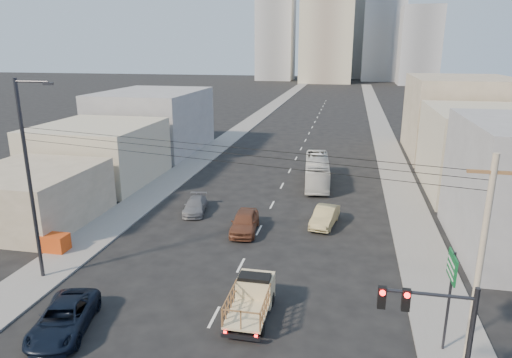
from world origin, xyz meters
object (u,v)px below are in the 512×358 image
(sedan_brown, at_px, (245,222))
(city_bus, at_px, (317,171))
(green_sign, at_px, (451,278))
(flatbed_pickup, at_px, (251,297))
(crate_stack, at_px, (54,243))
(sedan_tan, at_px, (325,216))
(navy_pickup, at_px, (64,319))
(streetlamp_left, at_px, (30,177))
(traffic_signal, at_px, (438,335))
(utility_pole, at_px, (478,276))
(sedan_grey, at_px, (195,205))

(sedan_brown, bearing_deg, city_bus, 67.43)
(green_sign, bearing_deg, flatbed_pickup, 173.76)
(green_sign, bearing_deg, crate_stack, 166.29)
(flatbed_pickup, distance_m, sedan_tan, 13.91)
(navy_pickup, bearing_deg, streetlamp_left, 120.06)
(navy_pickup, relative_size, crate_stack, 2.88)
(green_sign, height_order, streetlamp_left, streetlamp_left)
(city_bus, xyz_separation_m, sedan_tan, (1.50, -11.37, -0.63))
(flatbed_pickup, bearing_deg, sedan_tan, 77.54)
(sedan_brown, distance_m, crate_stack, 13.45)
(navy_pickup, relative_size, sedan_tan, 1.16)
(sedan_tan, xyz_separation_m, traffic_signal, (4.88, -19.60, 3.35))
(utility_pole, distance_m, crate_stack, 26.29)
(streetlamp_left, bearing_deg, navy_pickup, -46.10)
(traffic_signal, bearing_deg, crate_stack, 154.41)
(sedan_brown, distance_m, sedan_grey, 6.06)
(utility_pole, xyz_separation_m, streetlamp_left, (-22.89, 5.00, 1.25))
(crate_stack, bearing_deg, city_bus, 50.76)
(city_bus, xyz_separation_m, sedan_grey, (-9.48, -10.65, -0.76))
(navy_pickup, distance_m, utility_pole, 18.92)
(city_bus, relative_size, sedan_grey, 2.33)
(traffic_signal, height_order, streetlamp_left, streetlamp_left)
(flatbed_pickup, xyz_separation_m, streetlamp_left, (-13.28, 1.48, 5.34))
(streetlamp_left, bearing_deg, flatbed_pickup, -6.38)
(navy_pickup, xyz_separation_m, traffic_signal, (16.65, -2.82, 3.36))
(crate_stack, bearing_deg, sedan_tan, 25.93)
(utility_pole, relative_size, streetlamp_left, 0.83)
(navy_pickup, bearing_deg, sedan_brown, 53.69)
(utility_pole, bearing_deg, crate_stack, 161.08)
(navy_pickup, xyz_separation_m, green_sign, (18.05, 2.19, 3.02))
(sedan_tan, height_order, utility_pole, utility_pole)
(flatbed_pickup, distance_m, traffic_signal, 10.36)
(sedan_brown, xyz_separation_m, green_sign, (12.18, -12.01, 2.94))
(city_bus, bearing_deg, navy_pickup, -114.98)
(sedan_grey, relative_size, traffic_signal, 0.70)
(utility_pole, height_order, streetlamp_left, streetlamp_left)
(flatbed_pickup, relative_size, crate_stack, 2.45)
(flatbed_pickup, bearing_deg, streetlamp_left, 173.62)
(navy_pickup, bearing_deg, utility_pole, -14.81)
(sedan_brown, relative_size, utility_pole, 0.47)
(crate_stack, bearing_deg, navy_pickup, -52.89)
(sedan_tan, height_order, traffic_signal, traffic_signal)
(city_bus, distance_m, utility_pole, 29.84)
(sedan_brown, height_order, utility_pole, utility_pole)
(city_bus, height_order, utility_pole, utility_pole)
(sedan_grey, xyz_separation_m, green_sign, (17.26, -15.31, 3.13))
(city_bus, bearing_deg, green_sign, -78.26)
(sedan_tan, height_order, crate_stack, sedan_tan)
(traffic_signal, height_order, utility_pole, utility_pole)
(flatbed_pickup, xyz_separation_m, navy_pickup, (-8.77, -3.20, -0.38))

